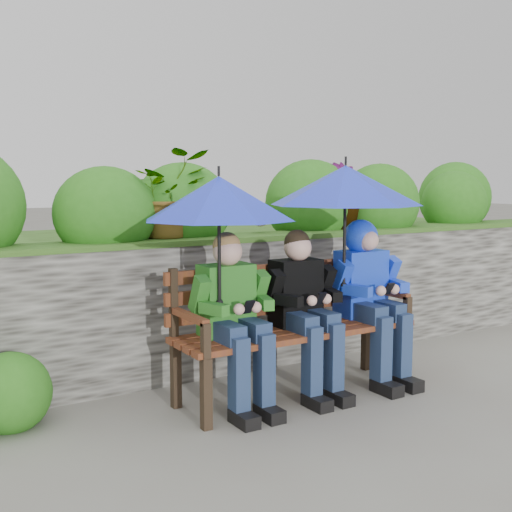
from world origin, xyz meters
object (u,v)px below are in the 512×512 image
boy_left (234,312)px  boy_middle (304,304)px  umbrella_right (345,185)px  park_bench (291,319)px  umbrella_left (219,198)px  boy_right (369,287)px

boy_left → boy_middle: size_ratio=1.01×
umbrella_right → park_bench: bearing=168.9°
boy_left → park_bench: bearing=9.3°
boy_middle → umbrella_left: umbrella_left is taller
park_bench → umbrella_left: 1.03m
park_bench → boy_right: (0.63, -0.07, 0.18)m
boy_right → umbrella_right: umbrella_right is taller
umbrella_left → boy_left: bearing=7.3°
boy_middle → umbrella_right: umbrella_right is taller
boy_right → umbrella_left: 1.39m
umbrella_right → boy_right: bearing=1.4°
park_bench → umbrella_left: (-0.60, -0.09, 0.83)m
boy_middle → boy_right: bearing=0.8°
park_bench → boy_right: size_ratio=1.46×
boy_right → park_bench: bearing=173.6°
boy_right → umbrella_left: (-1.23, -0.02, 0.65)m
boy_right → umbrella_left: bearing=-178.9°
umbrella_right → boy_middle: bearing=-179.6°
umbrella_right → umbrella_left: bearing=-179.0°
park_bench → boy_middle: (0.05, -0.08, 0.11)m
park_bench → boy_middle: size_ratio=1.52×
boy_left → boy_right: 1.12m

